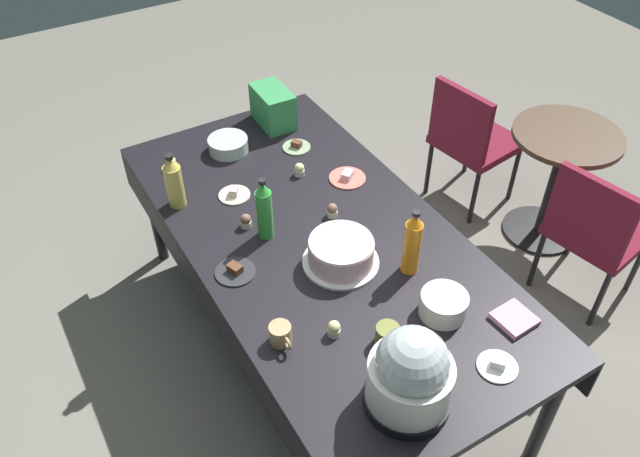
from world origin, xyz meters
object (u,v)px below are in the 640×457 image
at_px(dessert_plate_charcoal, 235,271).
at_px(coffee_mug_olive, 388,336).
at_px(round_cafe_table, 558,166).
at_px(cupcake_mint, 332,210).
at_px(cupcake_vanilla, 299,170).
at_px(dessert_plate_sage, 297,146).
at_px(dessert_plate_cream, 234,194).
at_px(frosted_layer_cake, 341,253).
at_px(slow_cooker, 410,375).
at_px(soda_bottle_ginger_ale, 174,182).
at_px(potluck_table, 320,247).
at_px(ceramic_snack_bowl, 443,305).
at_px(soda_bottle_orange_juice, 412,243).
at_px(cupcake_cocoa, 171,163).
at_px(dessert_plate_white, 498,366).
at_px(dessert_plate_coral, 347,177).
at_px(soda_carton, 273,107).
at_px(maroon_chair_right, 595,228).
at_px(maroon_chair_left, 470,137).
at_px(cupcake_lemon, 334,329).
at_px(glass_salad_bowl, 228,145).
at_px(cupcake_rose, 246,221).
at_px(coffee_mug_tan, 281,334).
at_px(soda_bottle_lime_soda, 264,210).

distance_m(dessert_plate_charcoal, coffee_mug_olive, 0.70).
distance_m(coffee_mug_olive, round_cafe_table, 1.83).
bearing_deg(cupcake_mint, dessert_plate_charcoal, -79.19).
xyz_separation_m(cupcake_vanilla, cupcake_mint, (0.34, -0.02, 0.00)).
xyz_separation_m(dessert_plate_sage, dessert_plate_cream, (0.19, -0.44, 0.00)).
height_order(frosted_layer_cake, cupcake_vanilla, frosted_layer_cake).
bearing_deg(slow_cooker, soda_bottle_ginger_ale, -168.52).
bearing_deg(cupcake_vanilla, potluck_table, -18.02).
distance_m(ceramic_snack_bowl, cupcake_mint, 0.71).
bearing_deg(coffee_mug_olive, round_cafe_table, 111.86).
relative_size(soda_bottle_orange_juice, round_cafe_table, 0.44).
distance_m(dessert_plate_cream, cupcake_cocoa, 0.40).
relative_size(slow_cooker, cupcake_vanilla, 5.08).
xyz_separation_m(dessert_plate_white, cupcake_cocoa, (-1.72, -0.57, 0.02)).
bearing_deg(dessert_plate_coral, slow_cooker, -23.29).
height_order(dessert_plate_cream, soda_carton, soda_carton).
bearing_deg(dessert_plate_charcoal, maroon_chair_right, 77.19).
bearing_deg(cupcake_vanilla, coffee_mug_olive, -11.87).
bearing_deg(maroon_chair_left, dessert_plate_coral, -76.65).
distance_m(dessert_plate_sage, cupcake_cocoa, 0.64).
height_order(cupcake_cocoa, maroon_chair_right, maroon_chair_right).
bearing_deg(cupcake_lemon, soda_bottle_orange_juice, 106.37).
xyz_separation_m(ceramic_snack_bowl, dessert_plate_sage, (-1.26, 0.06, -0.04)).
bearing_deg(dessert_plate_cream, round_cafe_table, 77.39).
height_order(glass_salad_bowl, round_cafe_table, glass_salad_bowl).
bearing_deg(soda_bottle_orange_juice, round_cafe_table, 106.45).
xyz_separation_m(soda_carton, maroon_chair_left, (0.38, 1.12, -0.36)).
relative_size(cupcake_rose, soda_bottle_orange_juice, 0.21).
bearing_deg(slow_cooker, cupcake_lemon, -170.87).
distance_m(soda_carton, maroon_chair_right, 1.78).
distance_m(cupcake_cocoa, coffee_mug_olive, 1.46).
distance_m(potluck_table, cupcake_lemon, 0.55).
relative_size(dessert_plate_white, soda_bottle_ginger_ale, 0.53).
bearing_deg(soda_bottle_orange_juice, cupcake_rose, -141.45).
height_order(coffee_mug_tan, maroon_chair_right, maroon_chair_right).
bearing_deg(dessert_plate_charcoal, soda_carton, 144.37).
distance_m(cupcake_lemon, coffee_mug_olive, 0.20).
bearing_deg(maroon_chair_right, coffee_mug_olive, -81.78).
bearing_deg(soda_bottle_orange_juice, cupcake_cocoa, -152.97).
distance_m(frosted_layer_cake, cupcake_lemon, 0.38).
height_order(frosted_layer_cake, dessert_plate_cream, frosted_layer_cake).
height_order(cupcake_rose, soda_bottle_lime_soda, soda_bottle_lime_soda).
xyz_separation_m(frosted_layer_cake, dessert_plate_coral, (-0.47, 0.33, -0.05)).
xyz_separation_m(ceramic_snack_bowl, cupcake_vanilla, (-1.05, -0.04, -0.02)).
distance_m(dessert_plate_coral, dessert_plate_white, 1.21).
height_order(dessert_plate_cream, coffee_mug_olive, coffee_mug_olive).
bearing_deg(dessert_plate_charcoal, ceramic_snack_bowl, 44.58).
relative_size(slow_cooker, glass_salad_bowl, 1.68).
xyz_separation_m(soda_bottle_orange_juice, coffee_mug_olive, (0.27, -0.30, -0.10)).
height_order(dessert_plate_sage, cupcake_mint, cupcake_mint).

